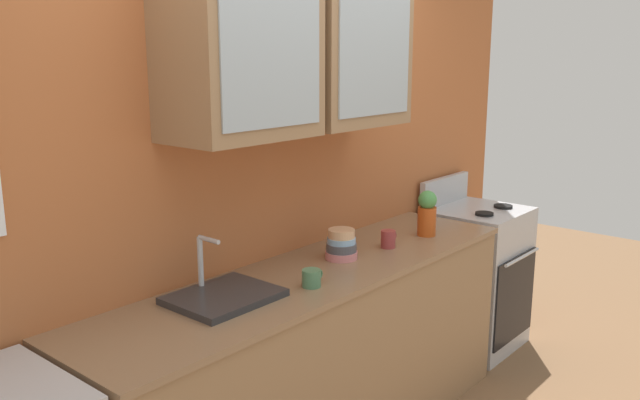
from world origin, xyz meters
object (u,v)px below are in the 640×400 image
(stove_range, at_px, (475,277))
(vase, at_px, (427,213))
(cup_near_bowls, at_px, (388,239))
(sink_faucet, at_px, (223,295))
(cup_near_sink, at_px, (312,278))
(bowl_stack, at_px, (341,245))

(stove_range, bearing_deg, vase, -174.84)
(cup_near_bowls, bearing_deg, sink_faucet, 174.95)
(sink_faucet, bearing_deg, vase, -4.94)
(cup_near_sink, height_order, cup_near_bowls, cup_near_bowls)
(stove_range, height_order, cup_near_sink, stove_range)
(sink_faucet, xyz_separation_m, cup_near_bowls, (1.06, -0.09, 0.03))
(sink_faucet, distance_m, cup_near_bowls, 1.06)
(stove_range, relative_size, cup_near_bowls, 9.90)
(bowl_stack, bearing_deg, sink_faucet, 178.22)
(sink_faucet, relative_size, bowl_stack, 2.65)
(cup_near_bowls, bearing_deg, bowl_stack, 167.09)
(stove_range, height_order, vase, vase)
(bowl_stack, relative_size, cup_near_bowls, 1.42)
(stove_range, distance_m, vase, 0.97)
(stove_range, xyz_separation_m, cup_near_bowls, (-1.09, -0.04, 0.51))
(stove_range, distance_m, bowl_stack, 1.50)
(stove_range, xyz_separation_m, bowl_stack, (-1.40, 0.03, 0.53))
(vase, height_order, cup_near_sink, vase)
(stove_range, relative_size, cup_near_sink, 9.69)
(sink_faucet, bearing_deg, cup_near_bowls, -5.05)
(vase, xyz_separation_m, cup_near_sink, (-1.03, -0.05, -0.09))
(sink_faucet, bearing_deg, cup_near_sink, -26.06)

